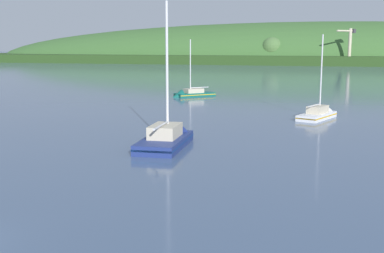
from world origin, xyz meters
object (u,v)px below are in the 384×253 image
object	(u,v)px
sailboat_outer_reach	(190,96)
dockside_crane	(349,49)
sailboat_near_mooring	(320,116)
sailboat_midwater_white	(168,141)

from	to	relation	value
sailboat_outer_reach	dockside_crane	bearing A→B (deg)	-147.02
sailboat_near_mooring	sailboat_midwater_white	xyz separation A→B (m)	(-13.10, -20.83, -0.00)
dockside_crane	sailboat_near_mooring	world-z (taller)	dockside_crane
dockside_crane	sailboat_near_mooring	size ratio (longest dim) A/B	1.49
dockside_crane	sailboat_near_mooring	xyz separation A→B (m)	(-10.46, -172.31, -7.47)
sailboat_midwater_white	sailboat_outer_reach	bearing A→B (deg)	9.62
dockside_crane	sailboat_near_mooring	distance (m)	172.79
dockside_crane	sailboat_outer_reach	bearing A→B (deg)	35.72
sailboat_near_mooring	sailboat_outer_reach	bearing A→B (deg)	68.59
sailboat_midwater_white	sailboat_outer_reach	size ratio (longest dim) A/B	1.26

